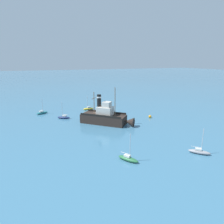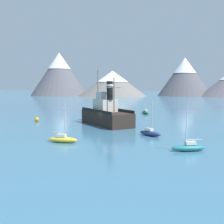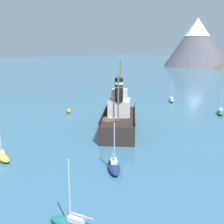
{
  "view_description": "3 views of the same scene",
  "coord_description": "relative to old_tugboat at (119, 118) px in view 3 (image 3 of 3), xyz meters",
  "views": [
    {
      "loc": [
        17.48,
        50.59,
        16.63
      ],
      "look_at": [
        -2.88,
        2.4,
        2.93
      ],
      "focal_mm": 32.0,
      "sensor_mm": 36.0,
      "label": 1
    },
    {
      "loc": [
        14.64,
        -45.3,
        7.13
      ],
      "look_at": [
        0.94,
        1.13,
        2.47
      ],
      "focal_mm": 45.0,
      "sensor_mm": 36.0,
      "label": 2
    },
    {
      "loc": [
        28.2,
        -22.76,
        11.75
      ],
      "look_at": [
        0.22,
        0.43,
        3.31
      ],
      "focal_mm": 45.0,
      "sensor_mm": 36.0,
      "label": 3
    }
  ],
  "objects": [
    {
      "name": "ground_plane",
      "position": [
        0.87,
        -2.69,
        -1.83
      ],
      "size": [
        600.0,
        600.0,
        0.0
      ],
      "primitive_type": "plane",
      "color": "teal"
    },
    {
      "name": "old_tugboat",
      "position": [
        0.0,
        0.0,
        0.0
      ],
      "size": [
        12.72,
        12.41,
        9.9
      ],
      "color": "#2D231E",
      "rests_on": "ground"
    },
    {
      "name": "sailboat_green",
      "position": [
        3.87,
        20.68,
        -1.4
      ],
      "size": [
        2.94,
        3.81,
        4.9
      ],
      "color": "#286B3D",
      "rests_on": "ground"
    },
    {
      "name": "sailboat_grey",
      "position": [
        -9.31,
        23.37,
        -1.4
      ],
      "size": [
        3.39,
        3.53,
        4.9
      ],
      "color": "gray",
      "rests_on": "ground"
    },
    {
      "name": "sailboat_yellow",
      "position": [
        -0.11,
        -16.71,
        -1.4
      ],
      "size": [
        3.86,
        1.33,
        4.9
      ],
      "color": "gold",
      "rests_on": "ground"
    },
    {
      "name": "sailboat_teal",
      "position": [
        15.03,
        -17.01,
        -1.4
      ],
      "size": [
        3.93,
        2.47,
        4.9
      ],
      "color": "#23757A",
      "rests_on": "ground"
    },
    {
      "name": "sailboat_navy",
      "position": [
        9.61,
        -9.08,
        -1.4
      ],
      "size": [
        3.77,
        3.02,
        4.9
      ],
      "color": "navy",
      "rests_on": "ground"
    },
    {
      "name": "mooring_buoy",
      "position": [
        -14.04,
        0.09,
        -1.4
      ],
      "size": [
        0.86,
        0.86,
        0.86
      ],
      "primitive_type": "sphere",
      "color": "orange",
      "rests_on": "ground"
    }
  ]
}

